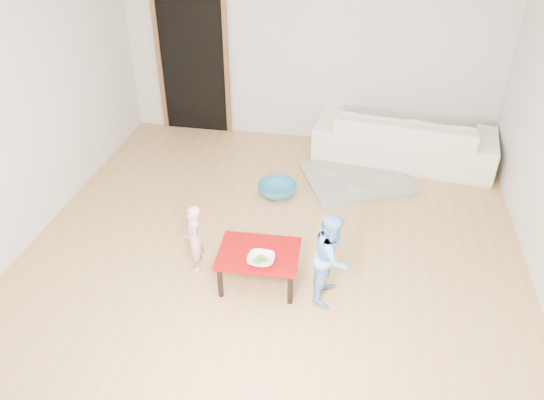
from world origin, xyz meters
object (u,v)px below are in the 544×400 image
(red_table, at_px, (259,267))
(sofa, at_px, (404,137))
(bowl, at_px, (261,260))
(child_pink, at_px, (194,238))
(basin, at_px, (277,189))
(child_blue, at_px, (332,257))

(red_table, bearing_deg, sofa, 63.28)
(bowl, xyz_separation_m, child_pink, (-0.70, 0.25, -0.05))
(bowl, distance_m, child_pink, 0.74)
(bowl, bearing_deg, red_table, 109.81)
(sofa, distance_m, basin, 1.87)
(child_pink, relative_size, child_blue, 0.79)
(child_blue, bearing_deg, basin, 35.40)
(red_table, xyz_separation_m, bowl, (0.05, -0.14, 0.21))
(basin, bearing_deg, child_blue, -64.14)
(sofa, height_order, bowl, sofa)
(sofa, xyz_separation_m, red_table, (-1.36, -2.69, -0.15))
(bowl, xyz_separation_m, child_blue, (0.61, 0.10, 0.05))
(red_table, distance_m, child_pink, 0.68)
(bowl, relative_size, child_pink, 0.35)
(bowl, bearing_deg, sofa, 65.24)
(red_table, distance_m, basin, 1.55)
(red_table, xyz_separation_m, basin, (-0.10, 1.54, -0.11))
(child_pink, bearing_deg, child_blue, 61.17)
(bowl, height_order, child_pink, child_pink)
(sofa, bearing_deg, child_pink, 59.27)
(sofa, distance_m, child_pink, 3.27)
(red_table, xyz_separation_m, child_pink, (-0.65, 0.11, 0.16))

